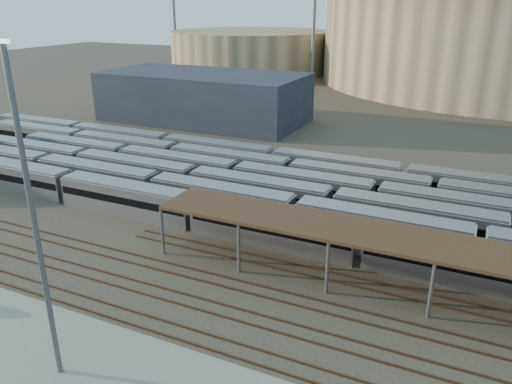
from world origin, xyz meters
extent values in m
plane|color=#383026|center=(0.00, 0.00, 0.00)|extent=(420.00, 420.00, 0.00)
cube|color=gray|center=(-5.00, -15.00, 0.10)|extent=(50.00, 9.00, 0.20)
cube|color=silver|center=(-8.34, 8.00, 1.80)|extent=(112.00, 2.90, 3.60)
cube|color=silver|center=(2.03, 12.20, 1.80)|extent=(112.00, 2.90, 3.60)
cube|color=silver|center=(5.00, 16.40, 1.80)|extent=(112.00, 2.90, 3.60)
cube|color=silver|center=(9.08, 20.60, 1.80)|extent=(112.00, 2.90, 3.60)
cube|color=silver|center=(-3.61, 24.80, 1.80)|extent=(112.00, 2.90, 3.60)
cube|color=silver|center=(-7.89, 29.00, 1.80)|extent=(112.00, 2.90, 3.60)
cylinder|color=slate|center=(-8.00, 1.30, 2.50)|extent=(0.30, 0.30, 5.00)
cylinder|color=slate|center=(-8.00, 6.70, 2.50)|extent=(0.30, 0.30, 5.00)
cylinder|color=slate|center=(0.57, 1.30, 2.50)|extent=(0.30, 0.30, 5.00)
cylinder|color=slate|center=(0.57, 6.70, 2.50)|extent=(0.30, 0.30, 5.00)
cylinder|color=slate|center=(9.14, 1.30, 2.50)|extent=(0.30, 0.30, 5.00)
cylinder|color=slate|center=(9.14, 6.70, 2.50)|extent=(0.30, 0.30, 5.00)
cylinder|color=slate|center=(17.71, 1.30, 2.50)|extent=(0.30, 0.30, 5.00)
cylinder|color=slate|center=(17.71, 6.70, 2.50)|extent=(0.30, 0.30, 5.00)
cube|color=#322014|center=(22.00, 4.00, 5.15)|extent=(60.00, 6.00, 0.30)
cube|color=#4C3323|center=(0.00, -1.75, 0.09)|extent=(170.00, 0.12, 0.18)
cube|color=#4C3323|center=(0.00, -0.25, 0.09)|extent=(170.00, 0.12, 0.18)
cube|color=#4C3323|center=(0.00, -5.75, 0.09)|extent=(170.00, 0.12, 0.18)
cube|color=#4C3323|center=(0.00, -4.25, 0.09)|extent=(170.00, 0.12, 0.18)
cube|color=#4C3323|center=(0.00, -9.75, 0.09)|extent=(170.00, 0.12, 0.18)
cube|color=#4C3323|center=(0.00, -8.25, 0.09)|extent=(170.00, 0.12, 0.18)
cylinder|color=tan|center=(-60.00, 130.00, 7.00)|extent=(56.00, 56.00, 14.00)
cube|color=#1E232D|center=(-35.00, 55.00, 5.00)|extent=(42.00, 20.00, 10.00)
cylinder|color=slate|center=(-30.00, 110.00, 18.00)|extent=(1.00, 1.00, 36.00)
cylinder|color=slate|center=(-85.00, 120.00, 18.00)|extent=(1.00, 1.00, 36.00)
cylinder|color=slate|center=(-10.00, 160.00, 18.00)|extent=(1.00, 1.00, 36.00)
cylinder|color=slate|center=(-4.34, -16.24, 11.06)|extent=(0.36, 0.36, 21.72)
cube|color=#FFF2CC|center=(-4.34, -16.24, 22.02)|extent=(0.81, 0.32, 0.20)
camera|label=1|loc=(19.57, -35.48, 24.06)|focal=35.00mm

